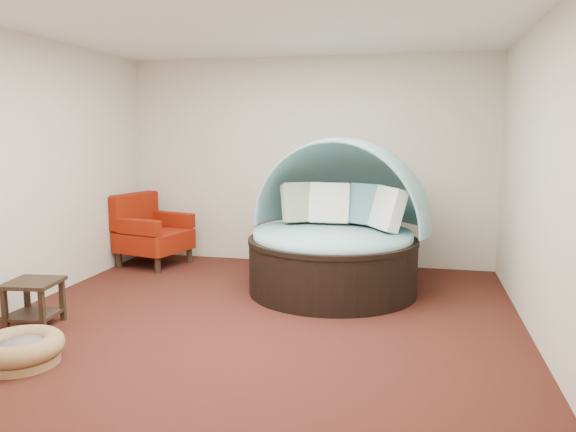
% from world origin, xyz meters
% --- Properties ---
extents(floor, '(5.00, 5.00, 0.00)m').
position_xyz_m(floor, '(0.00, 0.00, 0.00)').
color(floor, '#451B13').
rests_on(floor, ground).
extents(wall_back, '(5.00, 0.00, 5.00)m').
position_xyz_m(wall_back, '(0.00, 2.50, 1.40)').
color(wall_back, beige).
rests_on(wall_back, floor).
extents(wall_front, '(5.00, 0.00, 5.00)m').
position_xyz_m(wall_front, '(0.00, -2.50, 1.40)').
color(wall_front, beige).
rests_on(wall_front, floor).
extents(wall_left, '(0.00, 5.00, 5.00)m').
position_xyz_m(wall_left, '(-2.50, 0.00, 1.40)').
color(wall_left, beige).
rests_on(wall_left, floor).
extents(wall_right, '(0.00, 5.00, 5.00)m').
position_xyz_m(wall_right, '(2.50, 0.00, 1.40)').
color(wall_right, beige).
rests_on(wall_right, floor).
extents(ceiling, '(5.00, 5.00, 0.00)m').
position_xyz_m(ceiling, '(0.00, 0.00, 2.80)').
color(ceiling, white).
rests_on(ceiling, wall_back).
extents(canopy_daybed, '(2.37, 2.32, 1.75)m').
position_xyz_m(canopy_daybed, '(0.59, 1.22, 0.81)').
color(canopy_daybed, black).
rests_on(canopy_daybed, floor).
extents(pet_basket, '(0.88, 0.88, 0.23)m').
position_xyz_m(pet_basket, '(-1.53, -1.44, 0.12)').
color(pet_basket, olive).
rests_on(pet_basket, floor).
extents(red_armchair, '(1.01, 1.01, 0.97)m').
position_xyz_m(red_armchair, '(-2.06, 1.87, 0.45)').
color(red_armchair, black).
rests_on(red_armchair, floor).
extents(side_table, '(0.50, 0.50, 0.43)m').
position_xyz_m(side_table, '(-2.00, -0.64, 0.28)').
color(side_table, black).
rests_on(side_table, floor).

